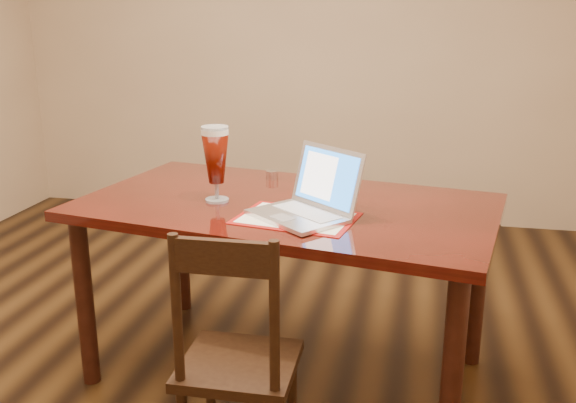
# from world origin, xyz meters

# --- Properties ---
(ground) EXTENTS (5.00, 5.00, 0.00)m
(ground) POSITION_xyz_m (0.00, 0.00, 0.00)
(ground) COLOR black
(ground) RESTS_ON ground
(dining_table) EXTENTS (1.86, 1.25, 1.13)m
(dining_table) POSITION_xyz_m (0.40, 0.14, 0.72)
(dining_table) COLOR #4A0F09
(dining_table) RESTS_ON ground
(dining_chair) EXTENTS (0.40, 0.38, 0.93)m
(dining_chair) POSITION_xyz_m (0.38, -0.54, 0.44)
(dining_chair) COLOR black
(dining_chair) RESTS_ON ground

